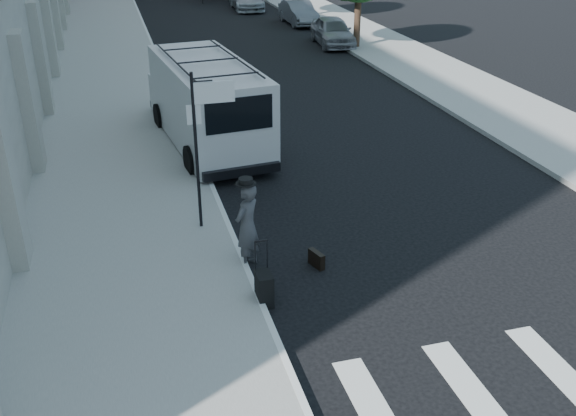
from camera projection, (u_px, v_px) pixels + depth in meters
ground at (361, 290)px, 12.38m from camera, size 120.00×120.00×0.00m
sidewalk_left at (110, 87)px, 25.15m from camera, size 4.50×48.00×0.15m
sidewalk_right at (382, 46)px, 31.81m from camera, size 4.00×56.00×0.15m
sign_pole at (205, 118)px, 13.41m from camera, size 1.03×0.07×3.50m
businessman at (247, 226)px, 12.78m from camera, size 0.79×0.78×1.84m
briefcase at (316, 259)px, 13.09m from camera, size 0.25×0.46×0.34m
suitcase at (264, 288)px, 11.83m from camera, size 0.28×0.45×1.24m
cargo_van at (206, 102)px, 19.07m from camera, size 2.95×6.97×2.53m
parked_car_a at (333, 31)px, 32.09m from camera, size 2.00×4.22×1.39m
parked_car_b at (299, 13)px, 37.31m from camera, size 1.46×4.03×1.32m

